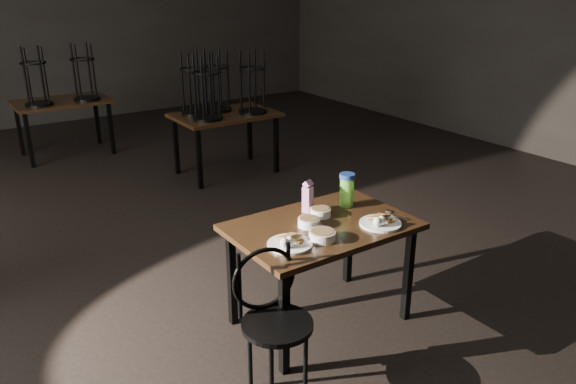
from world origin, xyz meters
TOP-DOWN VIEW (x-y plane):
  - main_table at (0.15, -1.08)m, footprint 1.20×0.80m
  - plate_left at (-0.20, -1.22)m, footprint 0.28×0.28m
  - plate_right at (0.46, -1.31)m, footprint 0.28×0.28m
  - bowl_near at (0.06, -1.06)m, footprint 0.14×0.14m
  - bowl_far at (0.22, -0.97)m, footprint 0.14×0.14m
  - bowl_big at (0.01, -1.27)m, footprint 0.17×0.17m
  - juice_carton at (0.19, -0.86)m, footprint 0.07×0.07m
  - water_bottle at (0.49, -0.92)m, footprint 0.13×0.13m
  - spoon at (0.66, -1.19)m, footprint 0.06×0.22m
  - bentwood_chair at (-0.48, -1.45)m, footprint 0.43×0.42m
  - bg_table_right at (1.12, 2.13)m, footprint 1.20×0.80m
  - bg_table_far at (-0.28, 3.99)m, footprint 1.20×0.80m

SIDE VIEW (x-z plane):
  - bentwood_chair at x=-0.48m, z-range 0.08..0.94m
  - main_table at x=0.15m, z-range 0.30..1.05m
  - bg_table_far at x=-0.28m, z-range 0.01..1.49m
  - spoon at x=0.66m, z-range 0.75..0.76m
  - plate_right at x=0.46m, z-range 0.73..0.82m
  - plate_left at x=-0.20m, z-range 0.73..0.82m
  - bowl_far at x=0.22m, z-range 0.75..0.81m
  - bowl_near at x=0.06m, z-range 0.75..0.81m
  - bowl_big at x=0.01m, z-range 0.75..0.81m
  - bg_table_right at x=1.12m, z-range 0.06..1.54m
  - juice_carton at x=0.19m, z-range 0.74..0.98m
  - water_bottle at x=0.49m, z-range 0.75..1.00m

